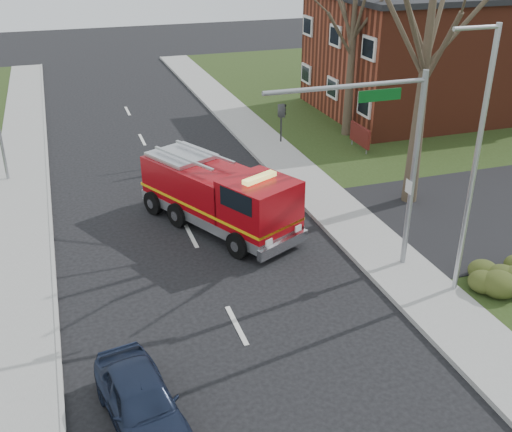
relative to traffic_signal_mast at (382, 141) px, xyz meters
name	(u,v)px	position (x,y,z in m)	size (l,w,h in m)	color
ground	(237,325)	(-5.21, -1.50, -4.71)	(120.00, 120.00, 0.00)	black
sidewalk_right	(418,287)	(0.99, -1.50, -4.63)	(2.40, 80.00, 0.15)	gray
sidewalk_left	(14,368)	(-11.41, -1.50, -4.63)	(2.40, 80.00, 0.15)	gray
brick_building	(445,52)	(13.79, 16.50, -1.05)	(15.40, 10.40, 7.25)	maroon
health_center_sign	(360,135)	(5.29, 11.00, -3.83)	(0.12, 2.00, 1.40)	#571714
bare_tree_near	(430,23)	(4.29, 4.50, 2.71)	(6.00, 6.00, 12.00)	#403325
bare_tree_far	(354,16)	(5.79, 13.50, 1.78)	(5.25, 5.25, 10.50)	#403325
traffic_signal_mast	(382,141)	(0.00, 0.00, 0.00)	(5.29, 0.18, 6.80)	gray
streetlight_pole	(474,160)	(1.93, -2.00, -0.16)	(1.48, 0.16, 8.40)	#B7BABF
fire_engine	(220,197)	(-3.93, 4.91, -3.45)	(5.14, 7.24, 2.79)	#92060D
parked_car_maroon	(141,401)	(-8.44, -4.47, -4.05)	(1.55, 3.86, 1.31)	#1A2239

